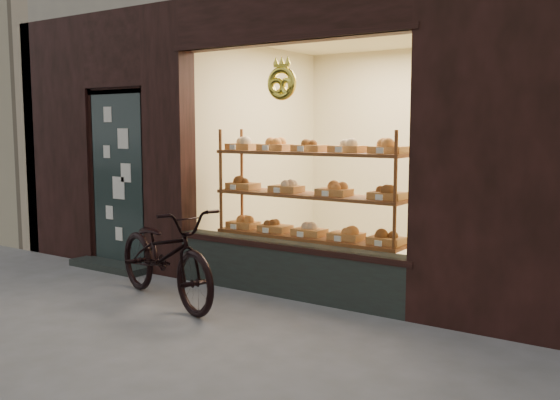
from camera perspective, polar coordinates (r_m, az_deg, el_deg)
The scene contains 4 objects.
ground at distance 5.29m, azimuth -16.86°, elevation -12.65°, with size 90.00×90.00×0.00m, color #5B5B5B.
neighbor_left at distance 16.27m, azimuth -23.74°, elevation 15.98°, with size 12.00×7.00×9.00m, color tan.
display_shelf at distance 6.68m, azimuth 2.72°, elevation -0.65°, with size 2.20×0.45×1.70m.
bicycle at distance 6.26m, azimuth -10.46°, elevation -4.90°, with size 0.64×1.83×0.96m, color black.
Camera 1 is at (3.94, -3.08, 1.73)m, focal length 40.00 mm.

